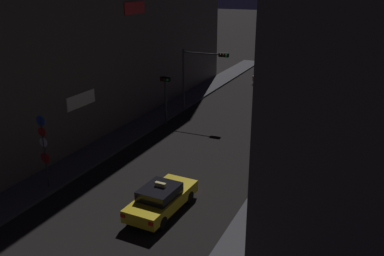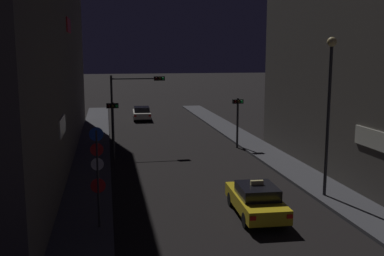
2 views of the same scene
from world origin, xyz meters
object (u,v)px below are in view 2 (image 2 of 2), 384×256
(far_car, at_px, (142,113))
(sign_pole_left, at_px, (98,170))
(taxi, at_px, (256,200))
(traffic_light_right_kerb, at_px, (238,112))
(traffic_light_left_kerb, at_px, (113,119))
(traffic_light_overhead, at_px, (132,96))
(street_lamp_near_block, at_px, (329,96))

(far_car, distance_m, sign_pole_left, 30.82)
(taxi, bearing_deg, traffic_light_right_kerb, 76.77)
(far_car, bearing_deg, sign_pole_left, -97.64)
(traffic_light_left_kerb, distance_m, traffic_light_right_kerb, 9.51)
(traffic_light_left_kerb, bearing_deg, far_car, 79.70)
(traffic_light_overhead, distance_m, street_lamp_near_block, 16.08)
(traffic_light_overhead, height_order, traffic_light_right_kerb, traffic_light_overhead)
(far_car, bearing_deg, traffic_light_left_kerb, -100.30)
(far_car, xyz_separation_m, traffic_light_overhead, (-1.82, -14.85, 3.22))
(far_car, bearing_deg, street_lamp_near_block, -76.51)
(far_car, distance_m, traffic_light_left_kerb, 18.53)
(far_car, bearing_deg, traffic_light_right_kerb, -69.53)
(sign_pole_left, bearing_deg, taxi, 3.65)
(far_car, height_order, traffic_light_right_kerb, traffic_light_right_kerb)
(traffic_light_right_kerb, bearing_deg, taxi, -103.23)
(traffic_light_overhead, height_order, traffic_light_left_kerb, traffic_light_overhead)
(far_car, distance_m, street_lamp_near_block, 29.50)
(traffic_light_left_kerb, distance_m, street_lamp_near_block, 14.57)
(taxi, height_order, street_lamp_near_block, street_lamp_near_block)
(sign_pole_left, bearing_deg, far_car, 82.36)
(far_car, xyz_separation_m, traffic_light_left_kerb, (-3.29, -18.12, 2.05))
(taxi, relative_size, traffic_light_overhead, 0.82)
(far_car, relative_size, traffic_light_overhead, 0.82)
(sign_pole_left, height_order, street_lamp_near_block, street_lamp_near_block)
(taxi, height_order, traffic_light_right_kerb, traffic_light_right_kerb)
(taxi, distance_m, far_car, 30.18)
(taxi, distance_m, traffic_light_left_kerb, 13.51)
(traffic_light_right_kerb, relative_size, street_lamp_near_block, 0.49)
(taxi, bearing_deg, traffic_light_overhead, 106.49)
(traffic_light_left_kerb, xyz_separation_m, traffic_light_right_kerb, (9.28, 2.10, -0.07))
(taxi, distance_m, sign_pole_left, 7.02)
(traffic_light_right_kerb, bearing_deg, traffic_light_overhead, 171.50)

